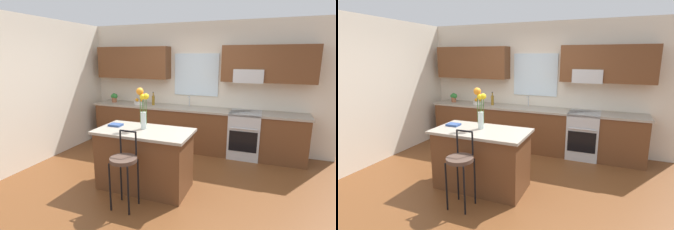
{
  "view_description": "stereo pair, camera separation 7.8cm",
  "coord_description": "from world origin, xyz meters",
  "views": [
    {
      "loc": [
        1.47,
        -3.5,
        1.99
      ],
      "look_at": [
        -0.1,
        0.55,
        1.0
      ],
      "focal_mm": 27.56,
      "sensor_mm": 36.0,
      "label": 1
    },
    {
      "loc": [
        1.55,
        -3.47,
        1.99
      ],
      "look_at": [
        -0.1,
        0.55,
        1.0
      ],
      "focal_mm": 27.56,
      "sensor_mm": 36.0,
      "label": 2
    }
  ],
  "objects": [
    {
      "name": "back_wall_assembly",
      "position": [
        0.02,
        1.99,
        1.51
      ],
      "size": [
        5.6,
        0.5,
        2.7
      ],
      "color": "beige",
      "rests_on": "ground"
    },
    {
      "name": "flower_vase",
      "position": [
        -0.23,
        -0.14,
        1.28
      ],
      "size": [
        0.19,
        0.14,
        0.62
      ],
      "color": "silver",
      "rests_on": "kitchen_island"
    },
    {
      "name": "bar_stool_near",
      "position": [
        -0.2,
        -0.79,
        0.64
      ],
      "size": [
        0.36,
        0.36,
        1.04
      ],
      "color": "black",
      "rests_on": "ground"
    },
    {
      "name": "sink_faucet",
      "position": [
        -0.1,
        1.84,
        1.06
      ],
      "size": [
        0.02,
        0.13,
        0.23
      ],
      "color": "#B7BABC",
      "rests_on": "counter_run"
    },
    {
      "name": "cookbook",
      "position": [
        -0.71,
        -0.14,
        0.94
      ],
      "size": [
        0.2,
        0.15,
        0.03
      ],
      "primitive_type": "cube",
      "color": "navy",
      "rests_on": "kitchen_island"
    },
    {
      "name": "wall_left",
      "position": [
        -2.56,
        0.3,
        1.35
      ],
      "size": [
        0.12,
        4.6,
        2.7
      ],
      "primitive_type": "cube",
      "color": "beige",
      "rests_on": "ground"
    },
    {
      "name": "bottle_olive_oil",
      "position": [
        -0.9,
        1.7,
        1.04
      ],
      "size": [
        0.06,
        0.06,
        0.3
      ],
      "color": "olive",
      "rests_on": "counter_run"
    },
    {
      "name": "kitchen_island",
      "position": [
        -0.2,
        -0.19,
        0.46
      ],
      "size": [
        1.43,
        0.76,
        0.92
      ],
      "color": "brown",
      "rests_on": "ground"
    },
    {
      "name": "potted_plant_small",
      "position": [
        -1.92,
        1.7,
        1.04
      ],
      "size": [
        0.19,
        0.13,
        0.22
      ],
      "color": "#9E5B3D",
      "rests_on": "counter_run"
    },
    {
      "name": "fruit_bowl_oranges",
      "position": [
        -1.26,
        1.7,
        0.96
      ],
      "size": [
        0.24,
        0.24,
        0.13
      ],
      "color": "silver",
      "rests_on": "counter_run"
    },
    {
      "name": "counter_run",
      "position": [
        -0.0,
        1.7,
        0.47
      ],
      "size": [
        4.56,
        0.64,
        0.92
      ],
      "color": "brown",
      "rests_on": "ground"
    },
    {
      "name": "ground_plane",
      "position": [
        0.0,
        0.0,
        0.0
      ],
      "size": [
        14.0,
        14.0,
        0.0
      ],
      "primitive_type": "plane",
      "color": "brown"
    },
    {
      "name": "oven_range",
      "position": [
        1.11,
        1.68,
        0.46
      ],
      "size": [
        0.6,
        0.64,
        0.92
      ],
      "color": "#B7BABC",
      "rests_on": "ground"
    }
  ]
}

